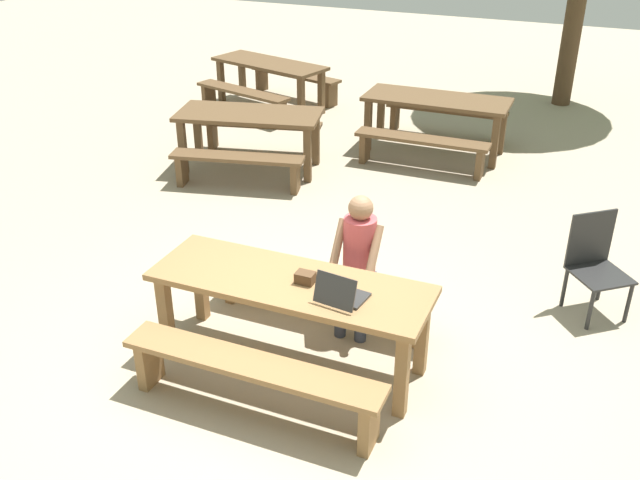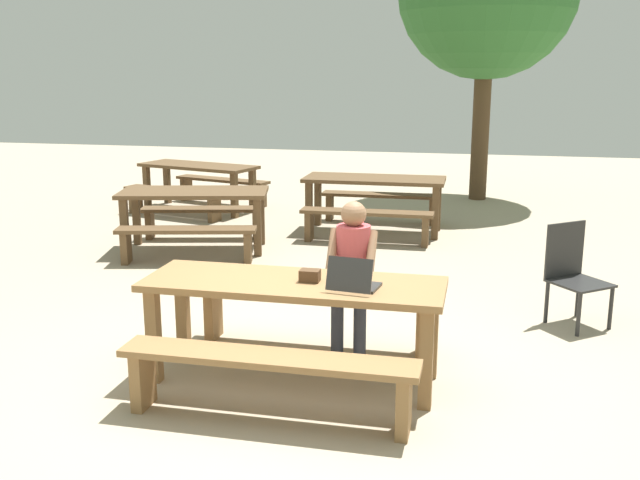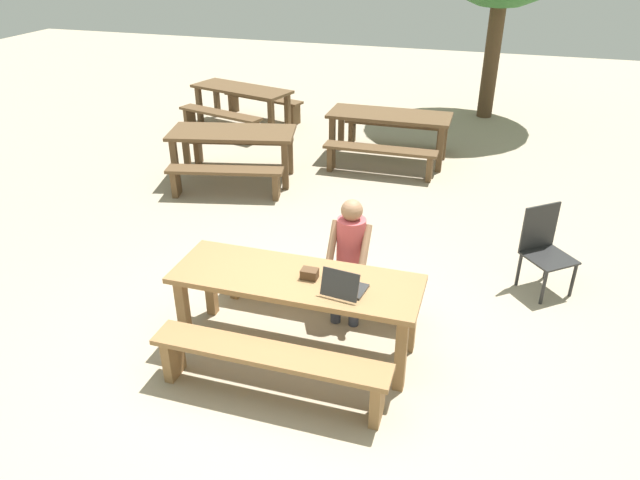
% 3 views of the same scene
% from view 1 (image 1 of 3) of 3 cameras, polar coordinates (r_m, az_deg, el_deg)
% --- Properties ---
extents(ground_plane, '(30.00, 30.00, 0.00)m').
position_cam_1_polar(ground_plane, '(5.80, -2.26, -9.64)').
color(ground_plane, tan).
extents(picnic_table_front, '(2.16, 0.73, 0.75)m').
position_cam_1_polar(picnic_table_front, '(5.43, -2.39, -4.23)').
color(picnic_table_front, olive).
rests_on(picnic_table_front, ground).
extents(bench_near, '(1.96, 0.30, 0.45)m').
position_cam_1_polar(bench_near, '(5.12, -5.48, -10.68)').
color(bench_near, olive).
rests_on(bench_near, ground).
extents(bench_far, '(1.96, 0.30, 0.45)m').
position_cam_1_polar(bench_far, '(6.10, 0.28, -3.58)').
color(bench_far, olive).
rests_on(bench_far, ground).
extents(laptop, '(0.35, 0.35, 0.25)m').
position_cam_1_polar(laptop, '(5.09, 1.69, -4.33)').
color(laptop, '#2D2D2D').
rests_on(laptop, picnic_table_front).
extents(small_pouch, '(0.14, 0.10, 0.09)m').
position_cam_1_polar(small_pouch, '(5.32, -1.19, -3.03)').
color(small_pouch, '#4C331E').
rests_on(small_pouch, picnic_table_front).
extents(person_seated, '(0.38, 0.39, 1.23)m').
position_cam_1_polar(person_seated, '(5.78, 3.03, -1.31)').
color(person_seated, '#333847').
rests_on(person_seated, ground).
extents(plastic_chair, '(0.62, 0.62, 0.90)m').
position_cam_1_polar(plastic_chair, '(6.62, 21.18, -1.73)').
color(plastic_chair, '#262626').
rests_on(plastic_chair, ground).
extents(picnic_table_mid, '(1.93, 0.79, 0.77)m').
position_cam_1_polar(picnic_table_mid, '(9.86, 9.31, 10.54)').
color(picnic_table_mid, brown).
rests_on(picnic_table_mid, ground).
extents(bench_mid_south, '(1.74, 0.32, 0.43)m').
position_cam_1_polar(bench_mid_south, '(9.33, 8.13, 7.50)').
color(bench_mid_south, brown).
rests_on(bench_mid_south, ground).
extents(bench_mid_north, '(1.74, 0.32, 0.43)m').
position_cam_1_polar(bench_mid_north, '(10.60, 10.08, 9.84)').
color(bench_mid_north, brown).
rests_on(bench_mid_north, ground).
extents(picnic_table_rear, '(1.95, 1.20, 0.76)m').
position_cam_1_polar(picnic_table_rear, '(9.20, -5.69, 9.45)').
color(picnic_table_rear, brown).
rests_on(picnic_table_rear, ground).
extents(bench_rear_south, '(1.66, 0.67, 0.42)m').
position_cam_1_polar(bench_rear_south, '(8.74, -6.64, 6.09)').
color(bench_rear_south, brown).
rests_on(bench_rear_south, ground).
extents(bench_rear_north, '(1.66, 0.67, 0.42)m').
position_cam_1_polar(bench_rear_north, '(9.89, -4.66, 8.81)').
color(bench_rear_north, brown).
rests_on(bench_rear_north, ground).
extents(picnic_table_distant, '(2.05, 1.19, 0.74)m').
position_cam_1_polar(picnic_table_distant, '(11.76, -4.08, 13.48)').
color(picnic_table_distant, brown).
rests_on(picnic_table_distant, ground).
extents(bench_distant_south, '(1.76, 0.75, 0.43)m').
position_cam_1_polar(bench_distant_south, '(11.39, -6.22, 11.36)').
color(bench_distant_south, brown).
rests_on(bench_distant_south, ground).
extents(bench_distant_north, '(1.76, 0.75, 0.43)m').
position_cam_1_polar(bench_distant_north, '(12.30, -2.00, 12.74)').
color(bench_distant_north, brown).
rests_on(bench_distant_north, ground).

